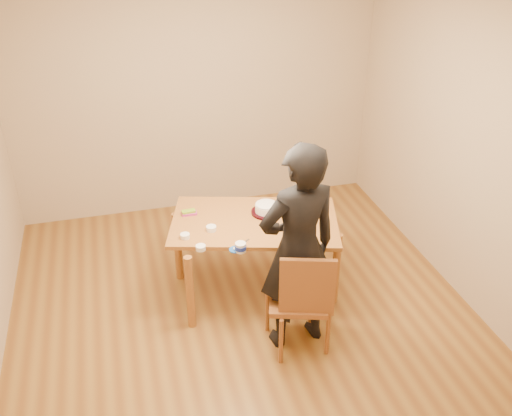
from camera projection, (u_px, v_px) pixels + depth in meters
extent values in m
cube|color=brown|center=(248.00, 325.00, 4.92)|extent=(4.00, 4.50, 0.00)
cube|color=tan|center=(196.00, 93.00, 6.14)|extent=(4.00, 0.00, 2.70)
cube|color=tan|center=(481.00, 157.00, 4.71)|extent=(0.00, 4.50, 2.70)
cube|color=brown|center=(255.00, 222.00, 5.00)|extent=(1.63, 1.22, 0.04)
cube|color=brown|center=(298.00, 298.00, 4.52)|extent=(0.57, 0.57, 0.04)
cylinder|color=red|center=(266.00, 212.00, 5.10)|extent=(0.27, 0.27, 0.02)
cylinder|color=white|center=(266.00, 208.00, 5.08)|extent=(0.20, 0.20, 0.06)
ellipsoid|color=white|center=(266.00, 204.00, 5.05)|extent=(0.20, 0.20, 0.03)
cylinder|color=white|center=(241.00, 247.00, 4.55)|extent=(0.09, 0.09, 0.08)
cylinder|color=#1A4FAE|center=(235.00, 250.00, 4.58)|extent=(0.10, 0.10, 0.01)
ellipsoid|color=white|center=(235.00, 248.00, 4.58)|extent=(0.04, 0.04, 0.02)
cylinder|color=white|center=(201.00, 248.00, 4.58)|extent=(0.08, 0.08, 0.04)
cylinder|color=white|center=(211.00, 228.00, 4.84)|extent=(0.09, 0.09, 0.04)
cylinder|color=white|center=(185.00, 236.00, 4.73)|extent=(0.08, 0.08, 0.04)
cube|color=#D93373|center=(189.00, 213.00, 5.08)|extent=(0.14, 0.07, 0.02)
cube|color=green|center=(189.00, 211.00, 5.07)|extent=(0.12, 0.07, 0.02)
cube|color=black|center=(238.00, 248.00, 4.61)|extent=(0.12, 0.11, 0.01)
imported|color=black|center=(298.00, 250.00, 4.35)|extent=(0.70, 0.51, 1.77)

